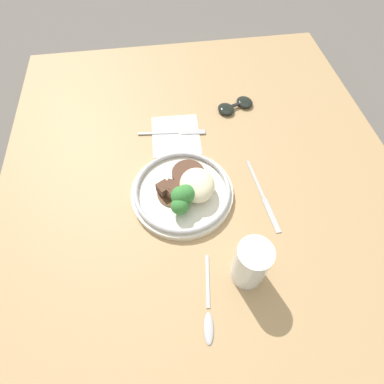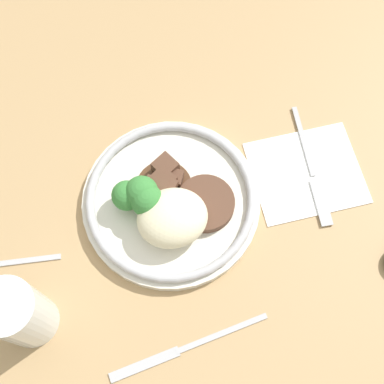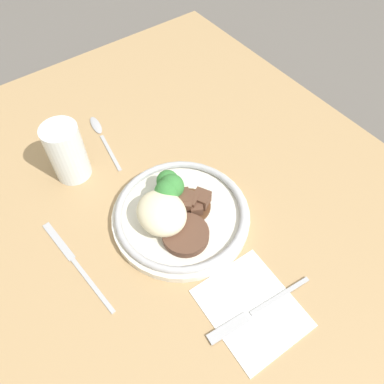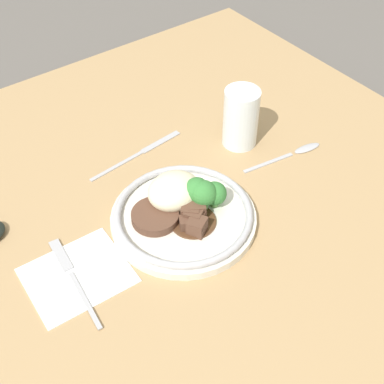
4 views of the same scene
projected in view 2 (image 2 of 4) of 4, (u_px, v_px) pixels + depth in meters
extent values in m
plane|color=#5B5651|center=(211.00, 241.00, 0.74)|extent=(8.00, 8.00, 0.00)
cube|color=tan|center=(212.00, 237.00, 0.72)|extent=(1.17, 0.98, 0.04)
cube|color=white|center=(306.00, 173.00, 0.74)|extent=(0.15, 0.13, 0.00)
cylinder|color=silver|center=(171.00, 202.00, 0.71)|extent=(0.24, 0.24, 0.01)
torus|color=#B2B2B7|center=(171.00, 198.00, 0.70)|extent=(0.22, 0.22, 0.01)
ellipsoid|color=beige|center=(172.00, 218.00, 0.67)|extent=(0.09, 0.08, 0.05)
cylinder|color=brown|center=(203.00, 204.00, 0.70)|extent=(0.08, 0.08, 0.02)
cylinder|color=#51331E|center=(164.00, 186.00, 0.71)|extent=(0.07, 0.07, 0.00)
cube|color=brown|center=(163.00, 182.00, 0.70)|extent=(0.04, 0.04, 0.03)
cube|color=brown|center=(175.00, 179.00, 0.71)|extent=(0.03, 0.03, 0.02)
cube|color=brown|center=(158.00, 182.00, 0.70)|extent=(0.03, 0.03, 0.02)
cube|color=brown|center=(164.00, 189.00, 0.70)|extent=(0.04, 0.04, 0.03)
cube|color=brown|center=(156.00, 191.00, 0.69)|extent=(0.04, 0.04, 0.03)
cube|color=brown|center=(165.00, 168.00, 0.71)|extent=(0.04, 0.04, 0.03)
cylinder|color=#669E51|center=(149.00, 207.00, 0.69)|extent=(0.01, 0.01, 0.02)
sphere|color=#387F38|center=(147.00, 201.00, 0.67)|extent=(0.04, 0.04, 0.04)
cylinder|color=#669E51|center=(129.00, 201.00, 0.70)|extent=(0.01, 0.01, 0.01)
sphere|color=#387F38|center=(127.00, 196.00, 0.68)|extent=(0.04, 0.04, 0.04)
cylinder|color=#669E51|center=(143.00, 200.00, 0.70)|extent=(0.02, 0.02, 0.02)
sphere|color=#387F38|center=(142.00, 192.00, 0.67)|extent=(0.04, 0.04, 0.04)
cylinder|color=yellow|center=(23.00, 316.00, 0.62)|extent=(0.06, 0.06, 0.09)
cylinder|color=white|center=(20.00, 314.00, 0.61)|extent=(0.07, 0.07, 0.11)
cube|color=#ADADB2|center=(303.00, 141.00, 0.75)|extent=(0.02, 0.11, 0.00)
cube|color=#ADADB2|center=(320.00, 201.00, 0.72)|extent=(0.02, 0.07, 0.00)
cube|color=#ADADB2|center=(222.00, 333.00, 0.66)|extent=(0.12, 0.02, 0.00)
cube|color=#ADADB2|center=(145.00, 364.00, 0.64)|extent=(0.09, 0.02, 0.00)
cube|color=#ADADB2|center=(20.00, 261.00, 0.69)|extent=(0.10, 0.02, 0.00)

